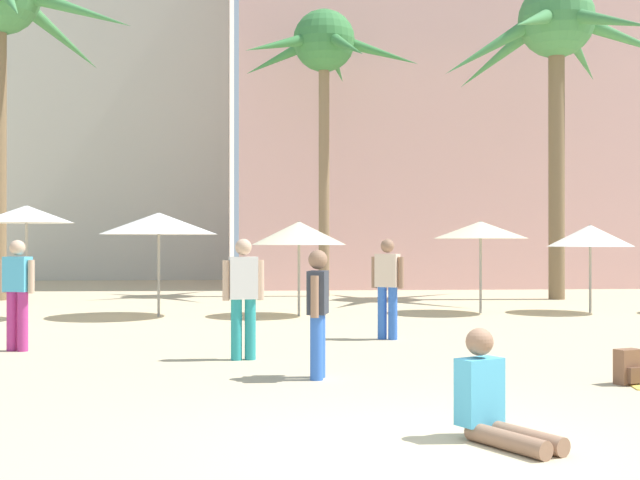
# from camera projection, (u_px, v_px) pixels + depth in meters

# --- Properties ---
(ground) EXTENTS (120.00, 120.00, 0.00)m
(ground) POSITION_uv_depth(u_px,v_px,m) (416.00, 449.00, 6.74)
(ground) COLOR #C6B28C
(hotel_pink) EXTENTS (19.29, 9.37, 16.97)m
(hotel_pink) POSITION_uv_depth(u_px,v_px,m) (475.00, 78.00, 34.12)
(hotel_pink) COLOR beige
(hotel_pink) RESTS_ON ground
(palm_tree_far_left) EXTENTS (5.65, 5.80, 9.01)m
(palm_tree_far_left) POSITION_uv_depth(u_px,v_px,m) (324.00, 55.00, 25.88)
(palm_tree_far_left) COLOR #896B4C
(palm_tree_far_left) RESTS_ON ground
(palm_tree_left) EXTENTS (7.30, 6.66, 9.43)m
(palm_tree_left) POSITION_uv_depth(u_px,v_px,m) (556.00, 40.00, 24.43)
(palm_tree_left) COLOR brown
(palm_tree_left) RESTS_ON ground
(cafe_umbrella_1) EXTENTS (2.18, 2.18, 2.17)m
(cafe_umbrella_1) POSITION_uv_depth(u_px,v_px,m) (299.00, 233.00, 18.89)
(cafe_umbrella_1) COLOR gray
(cafe_umbrella_1) RESTS_ON ground
(cafe_umbrella_2) EXTENTS (2.24, 2.24, 2.19)m
(cafe_umbrella_2) POSITION_uv_depth(u_px,v_px,m) (481.00, 230.00, 19.62)
(cafe_umbrella_2) COLOR gray
(cafe_umbrella_2) RESTS_ON ground
(cafe_umbrella_3) EXTENTS (2.03, 2.03, 2.11)m
(cafe_umbrella_3) POSITION_uv_depth(u_px,v_px,m) (590.00, 236.00, 19.73)
(cafe_umbrella_3) COLOR gray
(cafe_umbrella_3) RESTS_ON ground
(cafe_umbrella_4) EXTENTS (2.66, 2.66, 2.37)m
(cafe_umbrella_4) POSITION_uv_depth(u_px,v_px,m) (159.00, 224.00, 18.71)
(cafe_umbrella_4) COLOR gray
(cafe_umbrella_4) RESTS_ON ground
(cafe_umbrella_7) EXTENTS (2.02, 2.02, 2.49)m
(cafe_umbrella_7) POSITION_uv_depth(u_px,v_px,m) (26.00, 214.00, 17.90)
(cafe_umbrella_7) COLOR gray
(cafe_umbrella_7) RESTS_ON ground
(backpack) EXTENTS (0.34, 0.31, 0.42)m
(backpack) POSITION_uv_depth(u_px,v_px,m) (629.00, 368.00, 9.79)
(backpack) COLOR brown
(backpack) RESTS_ON ground
(person_near_right) EXTENTS (0.31, 0.61, 1.60)m
(person_near_right) POSITION_uv_depth(u_px,v_px,m) (318.00, 308.00, 10.21)
(person_near_right) COLOR blue
(person_near_right) RESTS_ON ground
(person_mid_right) EXTENTS (0.61, 0.28, 1.74)m
(person_mid_right) POSITION_uv_depth(u_px,v_px,m) (243.00, 293.00, 11.85)
(person_mid_right) COLOR teal
(person_mid_right) RESTS_ON ground
(person_mid_left) EXTENTS (0.56, 0.40, 1.75)m
(person_mid_left) POSITION_uv_depth(u_px,v_px,m) (387.00, 284.00, 14.35)
(person_mid_left) COLOR blue
(person_mid_left) RESTS_ON ground
(person_far_left) EXTENTS (0.78, 1.01, 0.95)m
(person_far_left) POSITION_uv_depth(u_px,v_px,m) (493.00, 403.00, 6.96)
(person_far_left) COLOR #936B51
(person_far_left) RESTS_ON ground
(person_mid_center) EXTENTS (0.59, 0.35, 1.73)m
(person_mid_center) POSITION_uv_depth(u_px,v_px,m) (17.00, 290.00, 12.81)
(person_mid_center) COLOR #B7337F
(person_mid_center) RESTS_ON ground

